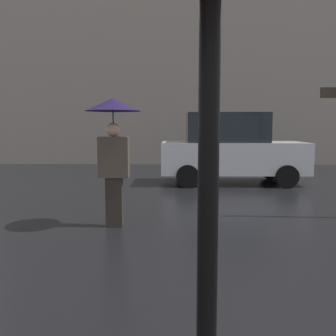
{
  "coord_description": "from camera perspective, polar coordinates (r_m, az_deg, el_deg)",
  "views": [
    {
      "loc": [
        -0.46,
        -2.08,
        1.6
      ],
      "look_at": [
        -0.6,
        4.27,
        0.9
      ],
      "focal_mm": 39.68,
      "sensor_mm": 36.0,
      "label": 1
    }
  ],
  "objects": [
    {
      "name": "parked_car_left",
      "position": [
        10.81,
        9.56,
        2.98
      ],
      "size": [
        4.04,
        1.95,
        2.01
      ],
      "rotation": [
        0.0,
        0.0,
        -0.21
      ],
      "color": "silver",
      "rests_on": "ground"
    },
    {
      "name": "pedestrian_with_umbrella",
      "position": [
        5.95,
        -8.41,
        5.47
      ],
      "size": [
        0.88,
        0.88,
        2.05
      ],
      "rotation": [
        0.0,
        0.0,
        3.66
      ],
      "color": "#2A241E",
      "rests_on": "ground"
    }
  ]
}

